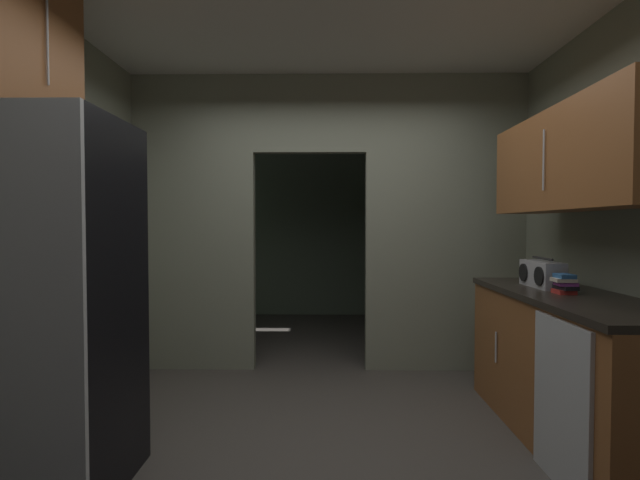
{
  "coord_description": "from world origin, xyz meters",
  "views": [
    {
      "loc": [
        -0.02,
        -2.77,
        1.35
      ],
      "look_at": [
        -0.07,
        0.94,
        1.24
      ],
      "focal_mm": 26.27,
      "sensor_mm": 36.0,
      "label": 1
    }
  ],
  "objects_px": {
    "boombox": "(542,274)",
    "book_stack": "(565,284)",
    "refrigerator": "(51,306)",
    "dishwasher": "(561,404)"
  },
  "relations": [
    {
      "from": "refrigerator",
      "to": "book_stack",
      "type": "relative_size",
      "value": 12.55
    },
    {
      "from": "boombox",
      "to": "book_stack",
      "type": "bearing_deg",
      "value": -90.63
    },
    {
      "from": "dishwasher",
      "to": "book_stack",
      "type": "bearing_deg",
      "value": 62.3
    },
    {
      "from": "dishwasher",
      "to": "book_stack",
      "type": "xyz_separation_m",
      "value": [
        0.28,
        0.53,
        0.56
      ]
    },
    {
      "from": "refrigerator",
      "to": "dishwasher",
      "type": "bearing_deg",
      "value": 1.47
    },
    {
      "from": "boombox",
      "to": "book_stack",
      "type": "relative_size",
      "value": 2.72
    },
    {
      "from": "dishwasher",
      "to": "boombox",
      "type": "distance_m",
      "value": 1.06
    },
    {
      "from": "dishwasher",
      "to": "book_stack",
      "type": "relative_size",
      "value": 5.75
    },
    {
      "from": "refrigerator",
      "to": "dishwasher",
      "type": "distance_m",
      "value": 2.65
    },
    {
      "from": "refrigerator",
      "to": "book_stack",
      "type": "height_order",
      "value": "refrigerator"
    }
  ]
}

